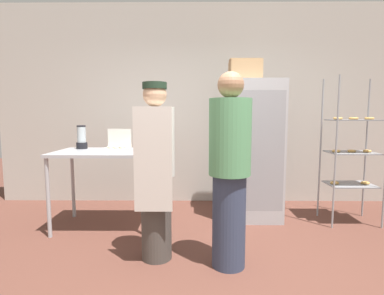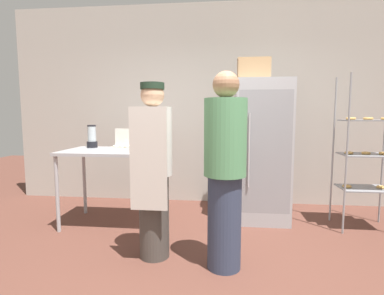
% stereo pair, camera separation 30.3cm
% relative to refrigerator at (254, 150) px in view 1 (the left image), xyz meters
% --- Properties ---
extents(ground_plane, '(14.00, 14.00, 0.00)m').
position_rel_refrigerator_xyz_m(ground_plane, '(-0.64, -1.60, -0.90)').
color(ground_plane, brown).
extents(back_wall, '(6.40, 0.12, 3.04)m').
position_rel_refrigerator_xyz_m(back_wall, '(-0.64, 0.81, 0.62)').
color(back_wall, '#B7B2A8').
rests_on(back_wall, ground_plane).
extents(refrigerator, '(0.68, 0.67, 1.80)m').
position_rel_refrigerator_xyz_m(refrigerator, '(0.00, 0.00, 0.00)').
color(refrigerator, '#ADAFB5').
rests_on(refrigerator, ground_plane).
extents(baking_rack, '(0.62, 0.46, 1.83)m').
position_rel_refrigerator_xyz_m(baking_rack, '(1.20, -0.18, 0.01)').
color(baking_rack, '#93969B').
rests_on(baking_rack, ground_plane).
extents(prep_counter, '(1.21, 0.76, 0.94)m').
position_rel_refrigerator_xyz_m(prep_counter, '(-1.84, -0.36, -0.07)').
color(prep_counter, '#ADAFB5').
rests_on(prep_counter, ground_plane).
extents(donut_box, '(0.29, 0.22, 0.26)m').
position_rel_refrigerator_xyz_m(donut_box, '(-1.68, -0.45, 0.08)').
color(donut_box, silver).
rests_on(donut_box, prep_counter).
extents(blender_pitcher, '(0.14, 0.14, 0.30)m').
position_rel_refrigerator_xyz_m(blender_pitcher, '(-2.22, -0.13, 0.17)').
color(blender_pitcher, black).
rests_on(blender_pitcher, prep_counter).
extents(cardboard_storage_box, '(0.41, 0.34, 0.29)m').
position_rel_refrigerator_xyz_m(cardboard_storage_box, '(-0.12, 0.09, 1.04)').
color(cardboard_storage_box, tan).
rests_on(cardboard_storage_box, refrigerator).
extents(person_baker, '(0.35, 0.37, 1.66)m').
position_rel_refrigerator_xyz_m(person_baker, '(-1.14, -1.19, -0.04)').
color(person_baker, '#47423D').
rests_on(person_baker, ground_plane).
extents(person_customer, '(0.37, 0.37, 1.74)m').
position_rel_refrigerator_xyz_m(person_customer, '(-0.47, -1.32, -0.02)').
color(person_customer, '#333D56').
rests_on(person_customer, ground_plane).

